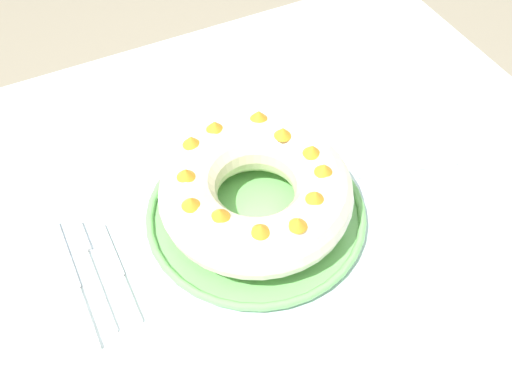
# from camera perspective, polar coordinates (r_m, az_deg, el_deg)

# --- Properties ---
(dining_table) EXTENTS (1.10, 0.98, 0.77)m
(dining_table) POSITION_cam_1_polar(r_m,az_deg,el_deg) (1.00, 1.51, -6.31)
(dining_table) COLOR silver
(dining_table) RESTS_ON ground_plane
(serving_dish) EXTENTS (0.33, 0.33, 0.02)m
(serving_dish) POSITION_cam_1_polar(r_m,az_deg,el_deg) (0.90, -0.00, -2.10)
(serving_dish) COLOR #6BB760
(serving_dish) RESTS_ON dining_table
(bundt_cake) EXTENTS (0.28, 0.28, 0.10)m
(bundt_cake) POSITION_cam_1_polar(r_m,az_deg,el_deg) (0.86, -0.00, 0.04)
(bundt_cake) COLOR beige
(bundt_cake) RESTS_ON serving_dish
(fork) EXTENTS (0.02, 0.20, 0.01)m
(fork) POSITION_cam_1_polar(r_m,az_deg,el_deg) (0.89, -15.61, -6.88)
(fork) COLOR white
(fork) RESTS_ON dining_table
(serving_knife) EXTENTS (0.02, 0.22, 0.01)m
(serving_knife) POSITION_cam_1_polar(r_m,az_deg,el_deg) (0.87, -16.85, -9.09)
(serving_knife) COLOR white
(serving_knife) RESTS_ON dining_table
(cake_knife) EXTENTS (0.02, 0.18, 0.01)m
(cake_knife) POSITION_cam_1_polar(r_m,az_deg,el_deg) (0.87, -12.92, -8.09)
(cake_knife) COLOR white
(cake_knife) RESTS_ON dining_table
(napkin) EXTENTS (0.20, 0.16, 0.00)m
(napkin) POSITION_cam_1_polar(r_m,az_deg,el_deg) (1.03, 13.28, 4.33)
(napkin) COLOR #B2D1B7
(napkin) RESTS_ON dining_table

